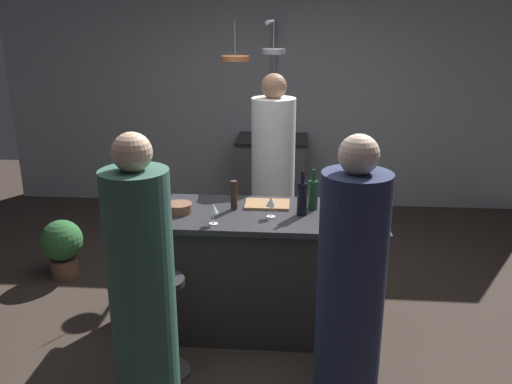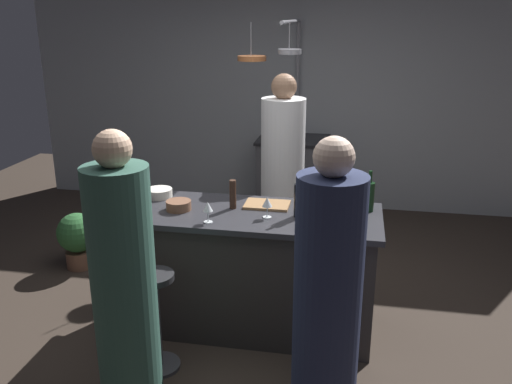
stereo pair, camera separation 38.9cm
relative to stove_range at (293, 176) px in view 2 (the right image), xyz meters
The scene contains 22 objects.
ground_plane 2.49m from the stove_range, 90.00° to the right, with size 9.00×9.00×0.00m, color #382D26.
back_wall 0.94m from the stove_range, 90.00° to the left, with size 6.40×0.16×2.60m, color #9EA3A8.
kitchen_island 2.45m from the stove_range, 90.00° to the right, with size 1.80×0.72×0.90m.
stove_range is the anchor object (origin of this frame).
chef 1.55m from the stove_range, 86.80° to the right, with size 0.37×0.37×1.76m.
bar_stool_left 3.11m from the stove_range, 99.39° to the right, with size 0.28×0.28×0.68m.
guest_left 3.52m from the stove_range, 98.48° to the right, with size 0.35×0.35×1.68m.
bar_stool_right 3.12m from the stove_range, 79.43° to the right, with size 0.28×0.28×0.68m.
guest_right 3.50m from the stove_range, 80.30° to the right, with size 0.35×0.35×1.68m.
overhead_pot_rack 1.24m from the stove_range, 100.93° to the right, with size 0.59×1.37×2.17m.
potted_plant 2.50m from the stove_range, 134.40° to the right, with size 0.36×0.36×0.52m.
cutting_board 2.35m from the stove_range, 87.96° to the right, with size 0.32×0.22×0.02m, color #997047.
pepper_mill 2.47m from the stove_range, 93.56° to the right, with size 0.05×0.05×0.21m, color #382319.
wine_bottle_green 2.45m from the stove_range, 80.15° to the right, with size 0.07×0.07×0.29m.
wine_bottle_dark 2.56m from the stove_range, 82.38° to the right, with size 0.07×0.07×0.31m.
wine_bottle_white 2.83m from the stove_range, 104.42° to the right, with size 0.07×0.07×0.33m.
wine_bottle_red 2.48m from the stove_range, 70.61° to the right, with size 0.07×0.07×0.29m.
wine_glass_near_left_guest 2.60m from the stove_range, 87.26° to the right, with size 0.07×0.07×0.15m.
wine_glass_by_chef 2.77m from the stove_range, 95.30° to the right, with size 0.07×0.07×0.15m.
mixing_bowl_steel 2.64m from the stove_range, 75.52° to the right, with size 0.15×0.15×0.07m, color #B7B7BC.
mixing_bowl_wooden 2.60m from the stove_range, 101.77° to the right, with size 0.18×0.18×0.07m, color brown.
mixing_bowl_ceramic 2.43m from the stove_range, 108.48° to the right, with size 0.19×0.19×0.06m, color silver.
Camera 2 is at (0.68, -3.48, 2.22)m, focal length 37.89 mm.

